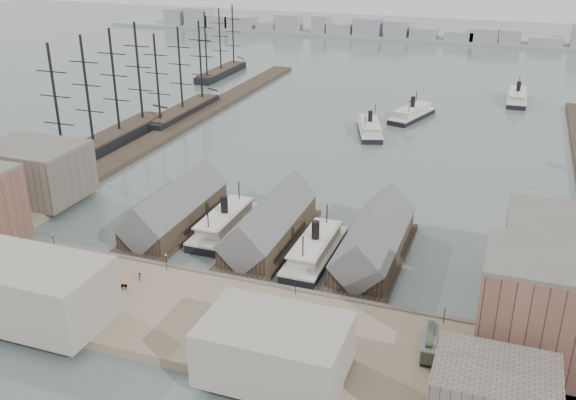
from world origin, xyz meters
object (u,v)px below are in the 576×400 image
at_px(horse_cart_center, 121,286).
at_px(horse_cart_right, 245,328).
at_px(tram, 429,344).
at_px(ferry_docked_west, 225,222).
at_px(horse_cart_left, 70,264).

relative_size(horse_cart_center, horse_cart_right, 1.02).
distance_m(tram, horse_cart_right, 33.71).
height_order(ferry_docked_west, horse_cart_right, ferry_docked_west).
bearing_deg(horse_cart_right, horse_cart_left, 66.34).
xyz_separation_m(horse_cart_center, horse_cart_right, (30.44, -5.34, 0.00)).
height_order(ferry_docked_west, horse_cart_left, ferry_docked_west).
bearing_deg(horse_cart_center, ferry_docked_west, -13.32).
relative_size(horse_cart_left, horse_cart_right, 0.97).
relative_size(horse_cart_left, horse_cart_center, 0.96).
xyz_separation_m(ferry_docked_west, horse_cart_center, (-7.02, -36.22, 0.42)).
bearing_deg(ferry_docked_west, horse_cart_center, -100.97).
relative_size(ferry_docked_west, horse_cart_left, 6.09).
bearing_deg(tram, horse_cart_left, 173.54).
bearing_deg(horse_cart_center, horse_cart_left, 73.49).
height_order(ferry_docked_west, horse_cart_center, ferry_docked_west).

